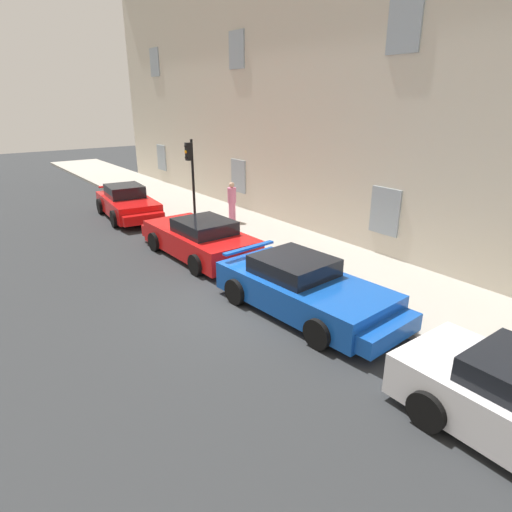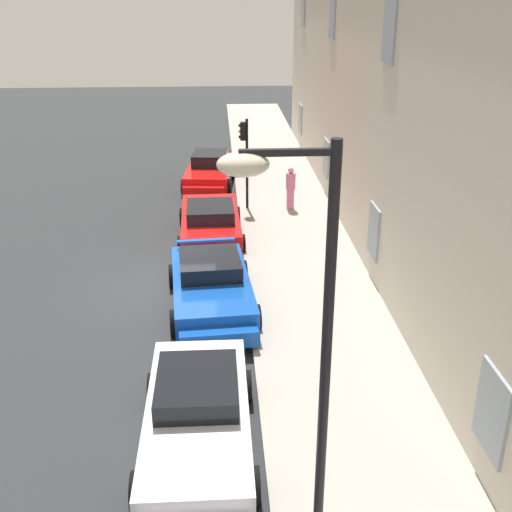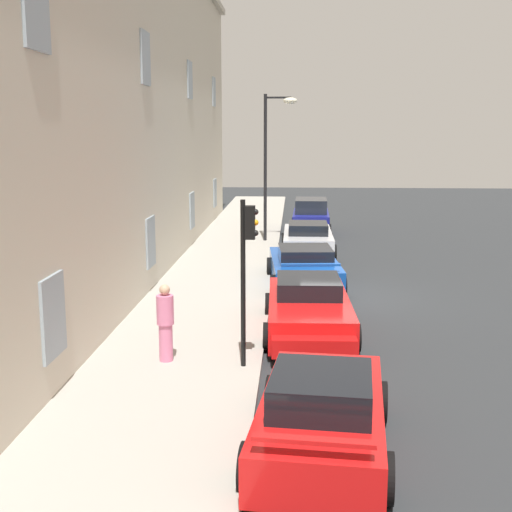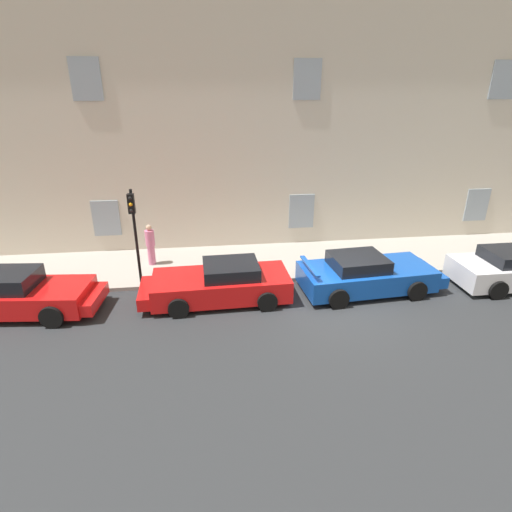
{
  "view_description": "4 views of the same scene",
  "coord_description": "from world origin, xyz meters",
  "views": [
    {
      "loc": [
        8.35,
        -5.55,
        4.99
      ],
      "look_at": [
        -0.98,
        1.36,
        0.75
      ],
      "focal_mm": 30.31,
      "sensor_mm": 36.0,
      "label": 1
    },
    {
      "loc": [
        16.53,
        1.41,
        7.98
      ],
      "look_at": [
        -0.16,
        2.42,
        0.86
      ],
      "focal_mm": 44.46,
      "sensor_mm": 36.0,
      "label": 2
    },
    {
      "loc": [
        -19.73,
        1.48,
        4.86
      ],
      "look_at": [
        -0.17,
        2.58,
        1.24
      ],
      "focal_mm": 47.33,
      "sensor_mm": 36.0,
      "label": 3
    },
    {
      "loc": [
        -4.16,
        -11.24,
        6.7
      ],
      "look_at": [
        -2.57,
        1.31,
        1.44
      ],
      "focal_mm": 28.8,
      "sensor_mm": 36.0,
      "label": 4
    }
  ],
  "objects": [
    {
      "name": "street_lamp",
      "position": [
        9.62,
        2.33,
        4.43
      ],
      "size": [
        0.44,
        1.42,
        6.29
      ],
      "color": "black",
      "rests_on": "sidewalk"
    },
    {
      "name": "sportscar_red_lead",
      "position": [
        -9.92,
        1.01,
        0.62
      ],
      "size": [
        4.69,
        2.37,
        1.39
      ],
      "color": "red",
      "rests_on": "ground"
    },
    {
      "name": "sidewalk",
      "position": [
        0.0,
        3.95,
        0.07
      ],
      "size": [
        60.0,
        3.67,
        0.14
      ],
      "primitive_type": "cube",
      "color": "#A8A399",
      "rests_on": "ground"
    },
    {
      "name": "sportscar_yellow_flank",
      "position": [
        -3.95,
        1.09,
        0.58
      ],
      "size": [
        4.96,
        2.25,
        1.31
      ],
      "color": "red",
      "rests_on": "ground"
    },
    {
      "name": "building_facade",
      "position": [
        -0.0,
        7.78,
        5.89
      ],
      "size": [
        41.5,
        4.5,
        11.75
      ],
      "color": "beige",
      "rests_on": "ground"
    },
    {
      "name": "traffic_light",
      "position": [
        -6.6,
        2.4,
        2.47
      ],
      "size": [
        0.22,
        0.36,
        3.41
      ],
      "color": "black",
      "rests_on": "sidewalk"
    },
    {
      "name": "pedestrian_admiring",
      "position": [
        -6.38,
        4.11,
        0.97
      ],
      "size": [
        0.49,
        0.49,
        1.63
      ],
      "color": "pink",
      "rests_on": "sidewalk"
    },
    {
      "name": "ground_plane",
      "position": [
        0.0,
        0.0,
        0.0
      ],
      "size": [
        80.0,
        80.0,
        0.0
      ],
      "primitive_type": "plane",
      "color": "#2B2D30"
    },
    {
      "name": "hatchback_parked",
      "position": [
        12.62,
        0.66,
        0.78
      ],
      "size": [
        3.84,
        1.95,
        1.69
      ],
      "color": "navy",
      "rests_on": "ground"
    },
    {
      "name": "sportscar_white_middle",
      "position": [
        1.43,
        1.15,
        0.6
      ],
      "size": [
        5.03,
        2.5,
        1.33
      ],
      "color": "#144CB2",
      "rests_on": "ground"
    },
    {
      "name": "sportscar_tail_end",
      "position": [
        7.1,
        0.91,
        0.6
      ],
      "size": [
        5.07,
        2.14,
        1.33
      ],
      "color": "white",
      "rests_on": "ground"
    }
  ]
}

